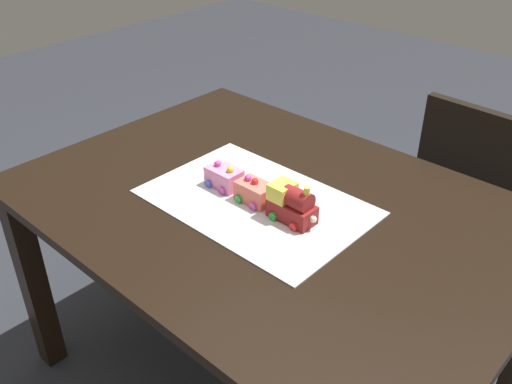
{
  "coord_description": "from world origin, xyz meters",
  "views": [
    {
      "loc": [
        -0.85,
        0.98,
        1.57
      ],
      "look_at": [
        0.02,
        0.03,
        0.77
      ],
      "focal_mm": 39.37,
      "sensor_mm": 36.0,
      "label": 1
    }
  ],
  "objects": [
    {
      "name": "ground_plane",
      "position": [
        0.0,
        0.0,
        0.0
      ],
      "size": [
        8.0,
        8.0,
        0.0
      ],
      "primitive_type": "plane",
      "color": "#2D3038"
    },
    {
      "name": "dining_table",
      "position": [
        0.0,
        0.0,
        0.63
      ],
      "size": [
        1.4,
        1.0,
        0.74
      ],
      "color": "black",
      "rests_on": "ground"
    },
    {
      "name": "chair",
      "position": [
        -0.28,
        -0.83,
        0.47
      ],
      "size": [
        0.42,
        0.42,
        0.86
      ],
      "rotation": [
        0.0,
        0.0,
        -0.05
      ],
      "color": "black",
      "rests_on": "ground"
    },
    {
      "name": "cake_board",
      "position": [
        0.02,
        0.03,
        0.74
      ],
      "size": [
        0.6,
        0.4,
        0.0
      ],
      "primitive_type": "cube",
      "color": "silver",
      "rests_on": "dining_table"
    },
    {
      "name": "cake_locomotive",
      "position": [
        -0.1,
        0.03,
        0.79
      ],
      "size": [
        0.14,
        0.08,
        0.12
      ],
      "color": "maroon",
      "rests_on": "cake_board"
    },
    {
      "name": "cake_car_caboose_coral",
      "position": [
        0.03,
        0.03,
        0.77
      ],
      "size": [
        0.1,
        0.08,
        0.07
      ],
      "color": "#F27260",
      "rests_on": "cake_board"
    },
    {
      "name": "cake_car_hopper_bubblegum",
      "position": [
        0.14,
        0.03,
        0.77
      ],
      "size": [
        0.1,
        0.08,
        0.07
      ],
      "color": "pink",
      "rests_on": "cake_board"
    }
  ]
}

